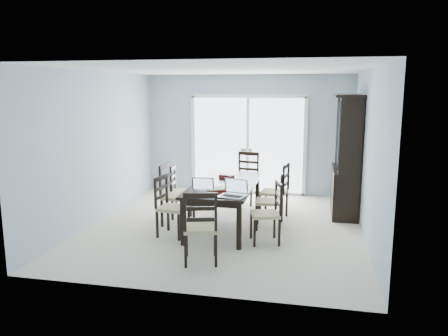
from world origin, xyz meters
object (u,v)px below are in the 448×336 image
at_px(dining_table, 225,188).
at_px(chair_right_far, 280,185).
at_px(chair_end_far, 247,172).
at_px(laptop_silver, 232,193).
at_px(chair_right_near, 271,206).
at_px(laptop_dark, 201,190).
at_px(cell_phone, 221,198).
at_px(china_hutch, 347,157).
at_px(game_box, 227,177).
at_px(hot_tub, 222,163).
at_px(chair_left_far, 178,185).
at_px(chair_left_near, 167,199).
at_px(chair_left_mid, 172,188).
at_px(chair_end_near, 201,220).
at_px(chair_right_mid, 275,194).

xyz_separation_m(dining_table, chair_right_far, (0.86, 0.65, -0.06)).
relative_size(chair_end_far, laptop_silver, 2.86).
height_order(chair_right_near, laptop_dark, chair_right_near).
bearing_deg(laptop_silver, cell_phone, -132.91).
height_order(china_hutch, game_box, china_hutch).
relative_size(china_hutch, hot_tub, 1.07).
bearing_deg(laptop_dark, chair_left_far, 116.73).
distance_m(chair_left_near, chair_left_mid, 0.57).
xyz_separation_m(chair_left_far, chair_end_far, (1.11, 1.08, 0.09)).
height_order(dining_table, game_box, game_box).
xyz_separation_m(chair_right_far, game_box, (-0.91, -0.26, 0.17)).
relative_size(chair_right_far, laptop_dark, 3.34).
relative_size(chair_left_near, game_box, 4.34).
height_order(china_hutch, chair_right_near, china_hutch).
distance_m(chair_left_far, hot_tub, 2.79).
xyz_separation_m(chair_right_near, laptop_silver, (-0.54, -0.30, 0.24)).
relative_size(dining_table, chair_left_far, 2.15).
distance_m(cell_phone, hot_tub, 4.49).
height_order(chair_right_near, chair_end_far, chair_end_far).
bearing_deg(cell_phone, china_hutch, 42.22).
bearing_deg(game_box, chair_end_far, 83.25).
bearing_deg(game_box, hot_tub, 103.85).
relative_size(chair_left_near, hot_tub, 0.53).
relative_size(dining_table, chair_end_near, 1.90).
height_order(chair_left_far, laptop_dark, chair_left_far).
relative_size(china_hutch, chair_end_far, 1.85).
bearing_deg(game_box, chair_left_far, 167.22).
bearing_deg(hot_tub, chair_end_far, -62.30).
bearing_deg(chair_end_far, chair_right_far, 136.32).
bearing_deg(dining_table, chair_end_far, 86.38).
relative_size(chair_left_mid, laptop_dark, 3.47).
bearing_deg(laptop_silver, chair_end_far, 106.91).
xyz_separation_m(laptop_dark, cell_phone, (0.34, -0.19, -0.05)).
distance_m(chair_right_mid, hot_tub, 3.66).
height_order(chair_right_near, cell_phone, chair_right_near).
bearing_deg(cell_phone, chair_end_near, -109.48).
bearing_deg(cell_phone, laptop_dark, 143.02).
bearing_deg(chair_left_mid, dining_table, 99.39).
relative_size(cell_phone, hot_tub, 0.05).
distance_m(china_hutch, hot_tub, 3.57).
distance_m(chair_right_near, chair_end_far, 2.40).
bearing_deg(hot_tub, chair_left_mid, -92.02).
relative_size(dining_table, chair_end_far, 1.85).
bearing_deg(chair_left_near, chair_left_mid, -160.80).
xyz_separation_m(dining_table, chair_end_near, (0.02, -1.65, -0.06)).
bearing_deg(chair_left_near, chair_right_near, 98.06).
xyz_separation_m(china_hutch, chair_right_near, (-1.18, -1.85, -0.50)).
bearing_deg(chair_right_far, china_hutch, -54.41).
relative_size(chair_right_near, chair_right_far, 0.93).
relative_size(china_hutch, cell_phone, 21.69).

